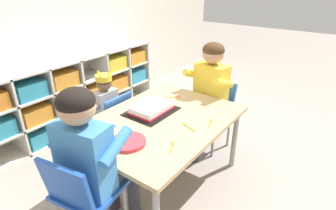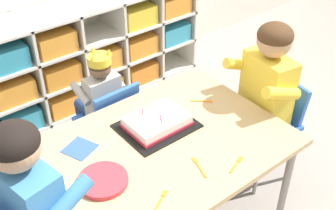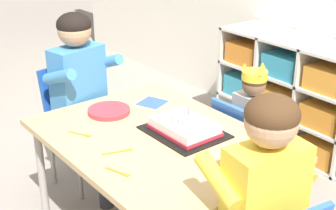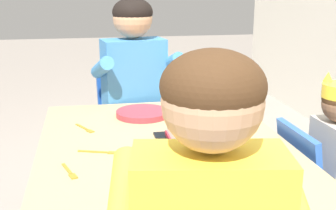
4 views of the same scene
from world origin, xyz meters
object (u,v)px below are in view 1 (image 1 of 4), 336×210
(child_with_crown, at_px, (103,103))
(fork_scattered_mid_table, at_px, (172,146))
(classroom_chair_guest_side, at_px, (213,105))
(fork_near_child_seat, at_px, (175,97))
(adult_helper_seated, at_px, (93,152))
(classroom_chair_adult_side, at_px, (83,194))
(guest_at_table_side, at_px, (207,87))
(fork_at_table_front_edge, at_px, (210,122))
(fork_by_napkin, at_px, (188,127))
(paper_plate_stack, at_px, (128,142))
(birthday_cake_on_tray, at_px, (151,109))
(classroom_chair_blue, at_px, (112,120))
(activity_table, at_px, (161,124))

(child_with_crown, xyz_separation_m, fork_scattered_mid_table, (-0.27, -0.96, 0.07))
(classroom_chair_guest_side, distance_m, fork_near_child_seat, 0.45)
(child_with_crown, xyz_separation_m, adult_helper_seated, (-0.68, -0.71, 0.15))
(classroom_chair_adult_side, xyz_separation_m, adult_helper_seated, (0.12, 0.02, 0.21))
(guest_at_table_side, distance_m, fork_at_table_front_edge, 0.57)
(child_with_crown, bearing_deg, fork_at_table_front_edge, 96.69)
(classroom_chair_adult_side, bearing_deg, fork_by_napkin, -113.39)
(guest_at_table_side, relative_size, paper_plate_stack, 4.60)
(fork_by_napkin, xyz_separation_m, fork_near_child_seat, (0.37, 0.38, 0.00))
(child_with_crown, distance_m, adult_helper_seated, 0.99)
(paper_plate_stack, xyz_separation_m, fork_by_napkin, (0.40, -0.19, -0.01))
(child_with_crown, xyz_separation_m, birthday_cake_on_tray, (0.02, -0.55, 0.10))
(classroom_chair_blue, xyz_separation_m, paper_plate_stack, (-0.41, -0.61, 0.22))
(birthday_cake_on_tray, bearing_deg, classroom_chair_adult_side, -167.77)
(child_with_crown, relative_size, fork_by_napkin, 5.99)
(child_with_crown, bearing_deg, fork_by_napkin, 88.14)
(child_with_crown, bearing_deg, activity_table, 86.36)
(paper_plate_stack, distance_m, fork_by_napkin, 0.44)
(classroom_chair_guest_side, distance_m, fork_scattered_mid_table, 1.04)
(child_with_crown, xyz_separation_m, fork_by_napkin, (-0.01, -0.91, 0.07))
(classroom_chair_adult_side, xyz_separation_m, fork_by_napkin, (0.78, -0.18, 0.13))
(classroom_chair_blue, bearing_deg, child_with_crown, -90.12)
(birthday_cake_on_tray, bearing_deg, classroom_chair_guest_side, -13.90)
(activity_table, distance_m, fork_scattered_mid_table, 0.37)
(activity_table, bearing_deg, fork_scattered_mid_table, -131.19)
(activity_table, distance_m, classroom_chair_blue, 0.60)
(classroom_chair_blue, height_order, fork_at_table_front_edge, classroom_chair_blue)
(classroom_chair_adult_side, bearing_deg, adult_helper_seated, -90.00)
(child_with_crown, bearing_deg, fork_scattered_mid_table, 72.92)
(guest_at_table_side, xyz_separation_m, birthday_cake_on_tray, (-0.60, 0.16, -0.03))
(guest_at_table_side, bearing_deg, child_with_crown, -129.39)
(child_with_crown, xyz_separation_m, guest_at_table_side, (0.62, -0.71, 0.13))
(paper_plate_stack, bearing_deg, classroom_chair_blue, 56.08)
(classroom_chair_adult_side, relative_size, fork_scattered_mid_table, 6.11)
(classroom_chair_blue, relative_size, paper_plate_stack, 2.81)
(activity_table, xyz_separation_m, adult_helper_seated, (-0.65, -0.02, 0.13))
(fork_at_table_front_edge, bearing_deg, birthday_cake_on_tray, -93.83)
(classroom_chair_blue, bearing_deg, activity_table, 85.71)
(classroom_chair_adult_side, relative_size, fork_near_child_seat, 7.05)
(adult_helper_seated, height_order, classroom_chair_guest_side, adult_helper_seated)
(fork_scattered_mid_table, relative_size, fork_at_table_front_edge, 0.98)
(fork_near_child_seat, bearing_deg, birthday_cake_on_tray, 44.36)
(birthday_cake_on_tray, bearing_deg, fork_near_child_seat, 2.88)
(activity_table, height_order, fork_scattered_mid_table, fork_scattered_mid_table)
(classroom_chair_guest_side, bearing_deg, adult_helper_seated, -81.53)
(classroom_chair_guest_side, relative_size, birthday_cake_on_tray, 1.72)
(classroom_chair_guest_side, height_order, fork_near_child_seat, classroom_chair_guest_side)
(classroom_chair_adult_side, height_order, fork_by_napkin, classroom_chair_adult_side)
(guest_at_table_side, height_order, fork_by_napkin, guest_at_table_side)
(fork_near_child_seat, bearing_deg, classroom_chair_guest_side, -166.19)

